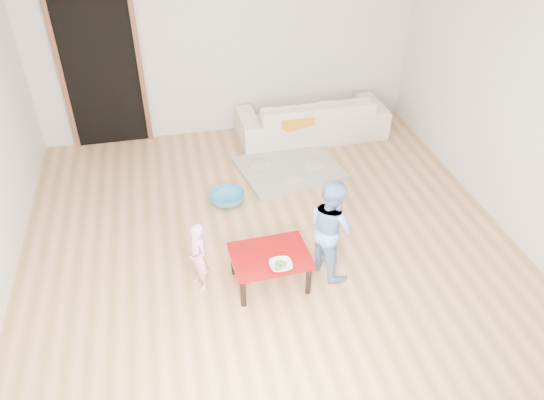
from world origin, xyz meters
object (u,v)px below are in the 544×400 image
object	(u,v)px
child_pink	(198,257)
bowl	(281,266)
sofa	(312,117)
child_blue	(331,228)
basin	(227,198)
red_table	(270,269)

from	to	relation	value
child_pink	bowl	bearing A→B (deg)	40.95
sofa	child_blue	size ratio (longest dim) A/B	1.95
basin	red_table	bearing A→B (deg)	-81.48
child_pink	basin	size ratio (longest dim) A/B	1.76
bowl	basin	xyz separation A→B (m)	(-0.26, 1.55, -0.32)
child_blue	basin	xyz separation A→B (m)	(-0.79, 1.29, -0.45)
bowl	child_pink	distance (m)	0.76
sofa	bowl	xyz separation A→B (m)	(-1.10, -2.86, 0.09)
red_table	basin	bearing A→B (deg)	98.52
sofa	red_table	bearing A→B (deg)	65.56
bowl	child_pink	size ratio (longest dim) A/B	0.28
sofa	basin	size ratio (longest dim) A/B	4.97
sofa	child_pink	distance (m)	3.14
child_pink	child_blue	world-z (taller)	child_blue
sofa	child_blue	world-z (taller)	child_blue
child_pink	sofa	bearing A→B (deg)	118.51
red_table	bowl	size ratio (longest dim) A/B	3.52
child_pink	basin	xyz separation A→B (m)	(0.44, 1.26, -0.29)
red_table	child_pink	xyz separation A→B (m)	(-0.65, 0.11, 0.18)
red_table	child_pink	size ratio (longest dim) A/B	1.00
sofa	child_pink	size ratio (longest dim) A/B	2.82
sofa	child_pink	bearing A→B (deg)	53.85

